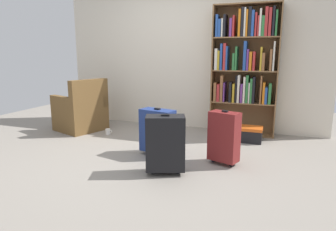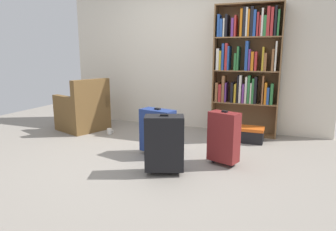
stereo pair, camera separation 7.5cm
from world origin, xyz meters
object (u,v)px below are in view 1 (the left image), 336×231
bookshelf (245,63)px  suitcase_dark_red (224,137)px  mug (108,132)px  suitcase_navy_blue (158,131)px  storage_box (247,133)px  suitcase_black (165,143)px  armchair (82,112)px

bookshelf → suitcase_dark_red: size_ratio=3.12×
mug → suitcase_navy_blue: bearing=-29.9°
storage_box → suitcase_black: (-0.73, -1.60, 0.23)m
mug → storage_box: 2.24m
bookshelf → armchair: size_ratio=2.30×
suitcase_black → bookshelf: bearing=73.5°
bookshelf → mug: size_ratio=17.28×
storage_box → suitcase_navy_blue: suitcase_navy_blue is taller
suitcase_navy_blue → suitcase_black: bearing=-60.0°
bookshelf → suitcase_black: bookshelf is taller
suitcase_dark_red → suitcase_navy_blue: suitcase_dark_red is taller
suitcase_black → storage_box: bearing=65.5°
bookshelf → storage_box: size_ratio=4.48×
bookshelf → suitcase_navy_blue: 1.93m
storage_box → suitcase_navy_blue: bearing=-134.6°
suitcase_dark_red → suitcase_navy_blue: 0.87m
mug → suitcase_dark_red: bearing=-19.1°
storage_box → armchair: bearing=-174.0°
suitcase_black → suitcase_dark_red: bearing=41.9°
suitcase_dark_red → mug: bearing=160.9°
mug → bookshelf: bearing=21.5°
armchair → suitcase_dark_red: (2.61, -0.80, 0.03)m
mug → armchair: bearing=170.3°
mug → suitcase_black: size_ratio=0.18×
mug → storage_box: storage_box is taller
mug → suitcase_black: 1.93m
bookshelf → suitcase_navy_blue: bookshelf is taller
storage_box → mug: bearing=-170.0°
suitcase_black → suitcase_navy_blue: bearing=120.0°
mug → storage_box: bearing=10.0°
armchair → suitcase_black: size_ratio=1.33×
storage_box → suitcase_dark_red: (-0.17, -1.09, 0.23)m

